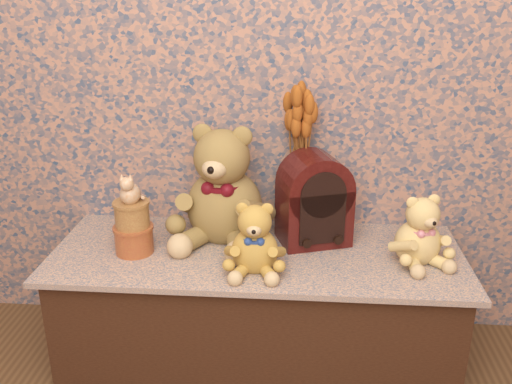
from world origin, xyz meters
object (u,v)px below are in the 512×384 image
Objects in this scene: biscuit_tin_lower at (134,240)px; cat_figurine at (130,187)px; teddy_large at (224,178)px; cathedral_radio at (314,198)px; teddy_medium at (255,234)px; teddy_small at (419,226)px; ceramic_vase at (298,207)px.

biscuit_tin_lower is 0.19m from cat_figurine.
teddy_large reaches higher than cathedral_radio.
teddy_medium is at bearing -149.04° from cathedral_radio.
teddy_small is 0.37m from cathedral_radio.
teddy_large is 0.29m from teddy_medium.
biscuit_tin_lower is (-0.43, 0.09, -0.08)m from teddy_medium.
cat_figurine is at bearing 0.00° from biscuit_tin_lower.
teddy_medium is 0.55m from teddy_small.
cat_figurine reaches higher than biscuit_tin_lower.
teddy_small is 1.42× the size of ceramic_vase.
teddy_large reaches higher than ceramic_vase.
teddy_large is 1.79× the size of teddy_small.
ceramic_vase is at bearing 23.08° from biscuit_tin_lower.
teddy_large is 0.31m from ceramic_vase.
ceramic_vase is (-0.40, 0.23, -0.04)m from teddy_small.
cathedral_radio reaches higher than cat_figurine.
teddy_small is 1.94× the size of biscuit_tin_lower.
cathedral_radio reaches higher than biscuit_tin_lower.
cathedral_radio is at bearing 8.58° from teddy_large.
teddy_medium is 0.36m from ceramic_vase.
cathedral_radio is 2.53× the size of biscuit_tin_lower.
cat_figurine is at bearing 159.64° from teddy_small.
biscuit_tin_lower is at bearing 0.00° from cat_figurine.
cat_figurine is at bearing -143.25° from teddy_large.
biscuit_tin_lower is at bearing 166.57° from teddy_medium.
cathedral_radio is 0.14m from ceramic_vase.
teddy_large reaches higher than cat_figurine.
biscuit_tin_lower is at bearing 159.64° from teddy_small.
teddy_medium is 0.44m from biscuit_tin_lower.
ceramic_vase is at bearing 23.27° from cat_figurine.
teddy_medium is 0.76× the size of cathedral_radio.
teddy_small is 0.96m from biscuit_tin_lower.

